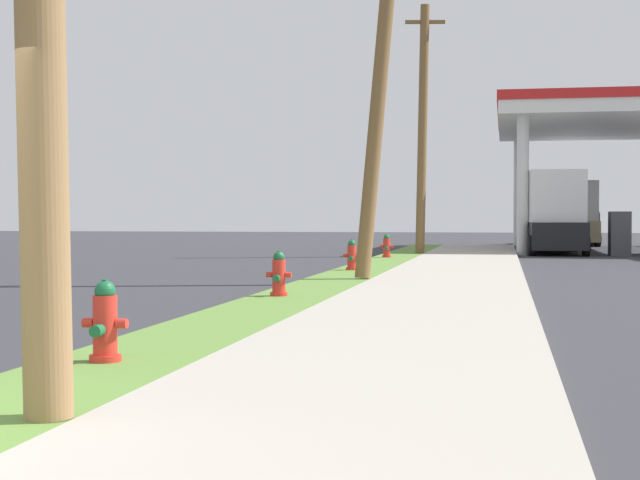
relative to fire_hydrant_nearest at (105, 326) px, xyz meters
The scene contains 10 objects.
fire_hydrant_nearest is the anchor object (origin of this frame).
fire_hydrant_second 7.26m from the fire_hydrant_nearest, 90.76° to the left, with size 0.42×0.38×0.74m.
fire_hydrant_third 15.01m from the fire_hydrant_nearest, 90.37° to the left, with size 0.42×0.37×0.74m.
fire_hydrant_fourth 22.30m from the fire_hydrant_nearest, 90.30° to the left, with size 0.42×0.37×0.74m.
utility_pole_midground 12.99m from the fire_hydrant_nearest, 85.26° to the left, with size 1.47×1.57×9.44m.
utility_pole_background 26.22m from the fire_hydrant_nearest, 88.41° to the left, with size 1.40×0.40×8.75m.
car_navy_by_near_pump 34.13m from the fire_hydrant_nearest, 80.41° to the left, with size 2.21×4.61×1.57m.
car_teal_by_far_pump 37.64m from the fire_hydrant_nearest, 80.84° to the left, with size 1.99×4.52×1.57m.
truck_tan_at_forecourt 41.26m from the fire_hydrant_nearest, 80.61° to the left, with size 2.59×6.54×3.11m.
truck_black_at_far_bay 30.18m from the fire_hydrant_nearest, 79.82° to the left, with size 2.51×6.52×3.11m.
Camera 1 is at (4.14, -4.64, 1.44)m, focal length 53.96 mm.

